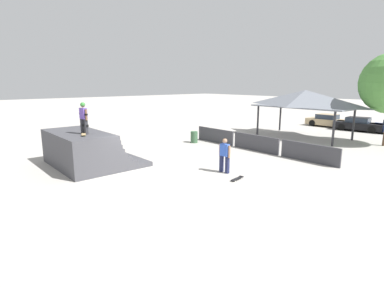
{
  "coord_description": "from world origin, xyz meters",
  "views": [
    {
      "loc": [
        11.99,
        -7.32,
        4.42
      ],
      "look_at": [
        -0.5,
        3.52,
        1.03
      ],
      "focal_mm": 28.0,
      "sensor_mm": 36.0,
      "label": 1
    }
  ],
  "objects_px": {
    "skateboard_on_deck": "(84,134)",
    "skateboard_on_ground": "(237,178)",
    "parked_car_black": "(359,124)",
    "parked_car_tan": "(328,121)",
    "trash_bin": "(194,137)",
    "skater_on_deck": "(83,116)",
    "bystander_walking": "(225,154)"
  },
  "relations": [
    {
      "from": "skateboard_on_deck",
      "to": "parked_car_black",
      "type": "bearing_deg",
      "value": 103.73
    },
    {
      "from": "bystander_walking",
      "to": "skater_on_deck",
      "type": "bearing_deg",
      "value": 41.32
    },
    {
      "from": "skateboard_on_deck",
      "to": "parked_car_black",
      "type": "relative_size",
      "value": 0.18
    },
    {
      "from": "skateboard_on_deck",
      "to": "bystander_walking",
      "type": "xyz_separation_m",
      "value": [
        4.63,
        5.2,
        -0.96
      ]
    },
    {
      "from": "bystander_walking",
      "to": "parked_car_tan",
      "type": "height_order",
      "value": "bystander_walking"
    },
    {
      "from": "parked_car_tan",
      "to": "parked_car_black",
      "type": "relative_size",
      "value": 0.96
    },
    {
      "from": "trash_bin",
      "to": "parked_car_tan",
      "type": "distance_m",
      "value": 16.17
    },
    {
      "from": "bystander_walking",
      "to": "parked_car_tan",
      "type": "relative_size",
      "value": 0.42
    },
    {
      "from": "bystander_walking",
      "to": "parked_car_black",
      "type": "height_order",
      "value": "bystander_walking"
    },
    {
      "from": "skater_on_deck",
      "to": "skateboard_on_deck",
      "type": "xyz_separation_m",
      "value": [
        0.4,
        -0.21,
        -0.86
      ]
    },
    {
      "from": "skateboard_on_deck",
      "to": "trash_bin",
      "type": "relative_size",
      "value": 0.93
    },
    {
      "from": "skateboard_on_deck",
      "to": "skateboard_on_ground",
      "type": "xyz_separation_m",
      "value": [
        5.81,
        4.83,
        -1.87
      ]
    },
    {
      "from": "skater_on_deck",
      "to": "bystander_walking",
      "type": "relative_size",
      "value": 0.92
    },
    {
      "from": "skater_on_deck",
      "to": "skateboard_on_ground",
      "type": "height_order",
      "value": "skater_on_deck"
    },
    {
      "from": "skateboard_on_deck",
      "to": "parked_car_tan",
      "type": "height_order",
      "value": "skateboard_on_deck"
    },
    {
      "from": "skateboard_on_ground",
      "to": "trash_bin",
      "type": "bearing_deg",
      "value": 53.51
    },
    {
      "from": "skater_on_deck",
      "to": "trash_bin",
      "type": "height_order",
      "value": "skater_on_deck"
    },
    {
      "from": "skater_on_deck",
      "to": "parked_car_black",
      "type": "xyz_separation_m",
      "value": [
        4.14,
        24.25,
        -2.19
      ]
    },
    {
      "from": "skater_on_deck",
      "to": "trash_bin",
      "type": "distance_m",
      "value": 9.36
    },
    {
      "from": "skateboard_on_ground",
      "to": "trash_bin",
      "type": "distance_m",
      "value": 9.0
    },
    {
      "from": "parked_car_tan",
      "to": "parked_car_black",
      "type": "distance_m",
      "value": 3.24
    },
    {
      "from": "skateboard_on_ground",
      "to": "skateboard_on_deck",
      "type": "bearing_deg",
      "value": 121.62
    },
    {
      "from": "skateboard_on_deck",
      "to": "trash_bin",
      "type": "xyz_separation_m",
      "value": [
        -2.1,
        9.1,
        -1.5
      ]
    },
    {
      "from": "parked_car_black",
      "to": "skateboard_on_ground",
      "type": "bearing_deg",
      "value": -90.12
    },
    {
      "from": "skateboard_on_ground",
      "to": "parked_car_tan",
      "type": "distance_m",
      "value": 20.9
    },
    {
      "from": "trash_bin",
      "to": "skater_on_deck",
      "type": "bearing_deg",
      "value": -79.21
    },
    {
      "from": "skateboard_on_deck",
      "to": "bystander_walking",
      "type": "height_order",
      "value": "skateboard_on_deck"
    },
    {
      "from": "skateboard_on_deck",
      "to": "skateboard_on_ground",
      "type": "height_order",
      "value": "skateboard_on_deck"
    },
    {
      "from": "skater_on_deck",
      "to": "parked_car_tan",
      "type": "xyz_separation_m",
      "value": [
        0.96,
        24.84,
        -2.19
      ]
    },
    {
      "from": "skater_on_deck",
      "to": "skateboard_on_deck",
      "type": "distance_m",
      "value": 0.97
    },
    {
      "from": "skateboard_on_deck",
      "to": "skateboard_on_ground",
      "type": "distance_m",
      "value": 7.78
    },
    {
      "from": "skater_on_deck",
      "to": "parked_car_black",
      "type": "height_order",
      "value": "skater_on_deck"
    }
  ]
}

